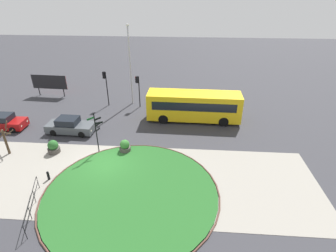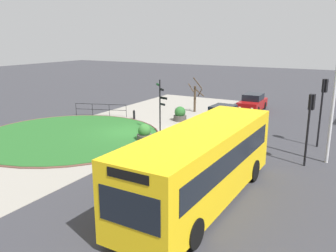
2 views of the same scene
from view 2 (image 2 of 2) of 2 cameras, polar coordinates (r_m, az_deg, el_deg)
The scene contains 15 objects.
ground at distance 24.32m, azimuth -6.36°, elevation -1.17°, with size 120.00×120.00×0.00m, color #333338.
sidewalk_paving at distance 25.28m, azimuth -9.39°, elevation -0.66°, with size 32.00×8.71×0.02m, color gray.
grass_island at distance 24.39m, azimuth -16.00°, elevation -1.48°, with size 11.96×11.96×0.10m, color #235B23.
grass_kerb_ring at distance 24.39m, azimuth -16.00°, elevation -1.47°, with size 12.27×12.27×0.11m, color brown.
signpost_directional at distance 23.80m, azimuth -1.25°, elevation 3.93°, with size 1.00×1.21×3.70m.
bollard_foreground at distance 28.41m, azimuth -5.56°, elevation 1.89°, with size 0.18×0.18×0.74m.
railing_grass_edge at distance 29.80m, azimuth -10.93°, elevation 2.87°, with size 1.50×4.21×1.04m.
bus_yellow at distance 13.91m, azimuth 5.57°, elevation -6.02°, with size 9.70×2.81×3.00m.
car_near_lane at distance 32.55m, azimuth 13.63°, elevation 3.70°, with size 4.15×1.88×1.51m.
car_far_lane at distance 26.16m, azimuth 8.78°, elevation 1.43°, with size 4.59×1.95×1.55m.
traffic_light_near at distance 22.55m, azimuth 24.00°, elevation 4.22°, with size 0.48×0.32×4.08m.
traffic_light_far at distance 18.88m, azimuth 22.20°, elevation 1.84°, with size 0.49×0.30×3.70m.
planter_near_signpost at distance 27.64m, azimuth 1.97°, elevation 1.88°, with size 1.02×1.02×1.16m.
planter_kerbside at distance 22.25m, azimuth -3.87°, elevation -1.24°, with size 0.97×0.97×1.12m.
street_tree_bare at distance 30.92m, azimuth 4.52°, elevation 4.89°, with size 1.43×1.36×3.13m.
Camera 2 is at (19.01, 13.75, 6.42)m, focal length 37.33 mm.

